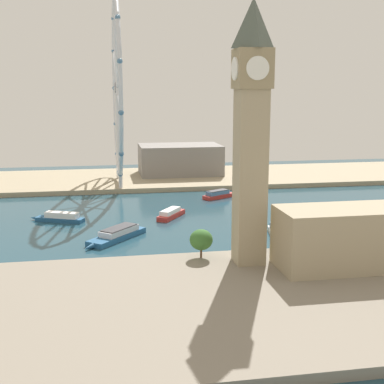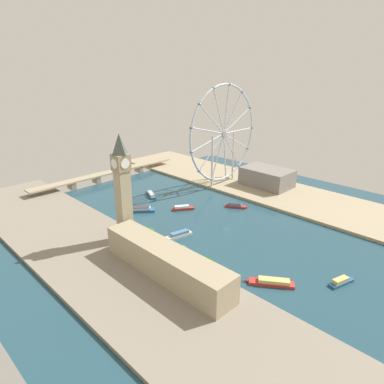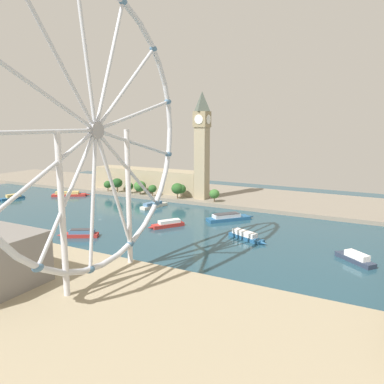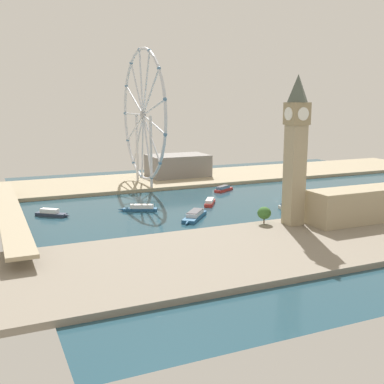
# 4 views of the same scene
# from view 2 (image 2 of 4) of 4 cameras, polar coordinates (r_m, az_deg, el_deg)

# --- Properties ---
(ground_plane) EXTENTS (396.32, 396.32, 0.00)m
(ground_plane) POSITION_cam_2_polar(r_m,az_deg,el_deg) (325.28, 5.73, -5.91)
(ground_plane) COLOR #234756
(riverbank_left) EXTENTS (90.00, 520.00, 3.00)m
(riverbank_left) POSITION_cam_2_polar(r_m,az_deg,el_deg) (257.82, -10.93, -13.43)
(riverbank_left) COLOR gray
(riverbank_left) RESTS_ON ground_plane
(riverbank_right) EXTENTS (90.00, 520.00, 3.00)m
(riverbank_right) POSITION_cam_2_polar(r_m,az_deg,el_deg) (412.19, 15.79, -0.60)
(riverbank_right) COLOR tan
(riverbank_right) RESTS_ON ground_plane
(clock_tower) EXTENTS (12.73, 12.73, 91.24)m
(clock_tower) POSITION_cam_2_polar(r_m,az_deg,el_deg) (283.79, -11.49, 0.85)
(clock_tower) COLOR tan
(clock_tower) RESTS_ON riverbank_left
(parliament_block) EXTENTS (22.00, 113.61, 21.19)m
(parliament_block) POSITION_cam_2_polar(r_m,az_deg,el_deg) (246.31, -4.36, -11.48)
(parliament_block) COLOR tan
(parliament_block) RESTS_ON riverbank_left
(tree_row_embankment) EXTENTS (11.87, 120.09, 13.66)m
(tree_row_embankment) POSITION_cam_2_polar(r_m,az_deg,el_deg) (271.77, -3.71, -8.87)
(tree_row_embankment) COLOR #513823
(tree_row_embankment) RESTS_ON riverbank_left
(ferris_wheel) EXTENTS (118.55, 3.20, 121.54)m
(ferris_wheel) POSITION_cam_2_polar(r_m,az_deg,el_deg) (422.61, 5.30, 9.59)
(ferris_wheel) COLOR silver
(ferris_wheel) RESTS_ON riverbank_right
(riverside_hall) EXTENTS (38.54, 59.28, 21.60)m
(riverside_hall) POSITION_cam_2_polar(r_m,az_deg,el_deg) (433.11, 12.36, 2.44)
(riverside_hall) COLOR gray
(riverside_hall) RESTS_ON riverbank_right
(river_bridge) EXTENTS (208.32, 14.68, 10.65)m
(river_bridge) POSITION_cam_2_polar(r_m,az_deg,el_deg) (468.67, -13.89, 2.93)
(river_bridge) COLOR tan
(river_bridge) RESTS_ON ground_plane
(tour_boat_0) EXTENTS (19.53, 22.52, 5.23)m
(tour_boat_0) POSITION_cam_2_polar(r_m,az_deg,el_deg) (454.17, -10.73, 1.84)
(tour_boat_0) COLOR #2D384C
(tour_boat_0) RESTS_ON ground_plane
(tour_boat_1) EXTENTS (31.54, 28.05, 5.14)m
(tour_boat_1) POSITION_cam_2_polar(r_m,az_deg,el_deg) (361.65, -8.73, -2.90)
(tour_boat_1) COLOR #235684
(tour_boat_1) RESTS_ON ground_plane
(tour_boat_2) EXTENTS (30.71, 11.04, 4.67)m
(tour_boat_2) POSITION_cam_2_polar(r_m,az_deg,el_deg) (306.48, -2.31, -7.14)
(tour_boat_2) COLOR beige
(tour_boat_2) RESTS_ON ground_plane
(tour_boat_3) EXTENTS (23.98, 11.14, 4.60)m
(tour_boat_3) POSITION_cam_2_polar(r_m,az_deg,el_deg) (267.56, 23.59, -13.47)
(tour_boat_3) COLOR #235684
(tour_boat_3) RESTS_ON ground_plane
(tour_boat_4) EXTENTS (23.68, 17.62, 4.68)m
(tour_boat_4) POSITION_cam_2_polar(r_m,az_deg,el_deg) (361.90, -1.49, -2.66)
(tour_boat_4) COLOR #B22D28
(tour_boat_4) RESTS_ON ground_plane
(tour_boat_5) EXTENTS (24.71, 32.56, 4.55)m
(tour_boat_5) POSITION_cam_2_polar(r_m,az_deg,el_deg) (251.79, 13.12, -14.40)
(tour_boat_5) COLOR #B22D28
(tour_boat_5) RESTS_ON ground_plane
(tour_boat_6) EXTENTS (16.27, 23.87, 4.83)m
(tour_boat_6) POSITION_cam_2_polar(r_m,az_deg,el_deg) (370.76, 7.25, -2.24)
(tour_boat_6) COLOR #B22D28
(tour_boat_6) RESTS_ON ground_plane
(tour_boat_7) EXTENTS (15.01, 27.83, 4.83)m
(tour_boat_7) POSITION_cam_2_polar(r_m,az_deg,el_deg) (401.93, -6.87, -0.41)
(tour_boat_7) COLOR #235684
(tour_boat_7) RESTS_ON ground_plane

